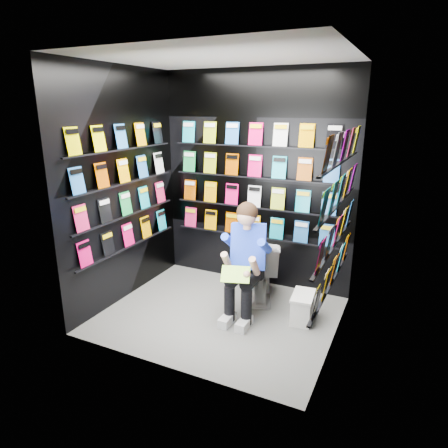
% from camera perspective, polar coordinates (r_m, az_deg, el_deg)
% --- Properties ---
extents(floor, '(2.40, 2.40, 0.00)m').
position_cam_1_polar(floor, '(4.43, -0.67, -12.85)').
color(floor, slate).
rests_on(floor, ground).
extents(ceiling, '(2.40, 2.40, 0.00)m').
position_cam_1_polar(ceiling, '(3.88, -0.81, 22.83)').
color(ceiling, white).
rests_on(ceiling, floor).
extents(wall_back, '(2.40, 0.04, 2.60)m').
position_cam_1_polar(wall_back, '(4.86, 4.53, 6.12)').
color(wall_back, black).
rests_on(wall_back, floor).
extents(wall_front, '(2.40, 0.04, 2.60)m').
position_cam_1_polar(wall_front, '(3.12, -8.89, 0.06)').
color(wall_front, black).
rests_on(wall_front, floor).
extents(wall_left, '(0.04, 2.00, 2.60)m').
position_cam_1_polar(wall_left, '(4.61, -14.30, 5.08)').
color(wall_left, black).
rests_on(wall_left, floor).
extents(wall_right, '(0.04, 2.00, 2.60)m').
position_cam_1_polar(wall_right, '(3.61, 16.64, 1.79)').
color(wall_right, black).
rests_on(wall_right, floor).
extents(comics_back, '(2.10, 0.06, 1.37)m').
position_cam_1_polar(comics_back, '(4.83, 4.40, 6.12)').
color(comics_back, '#E90C63').
rests_on(comics_back, wall_back).
extents(comics_left, '(0.06, 1.70, 1.37)m').
position_cam_1_polar(comics_left, '(4.59, -14.01, 5.12)').
color(comics_left, '#E90C63').
rests_on(comics_left, wall_left).
extents(comics_right, '(0.06, 1.70, 1.37)m').
position_cam_1_polar(comics_right, '(3.61, 16.18, 1.93)').
color(comics_right, '#E90C63').
rests_on(comics_right, wall_right).
extents(toilet, '(0.63, 0.84, 0.73)m').
position_cam_1_polar(toilet, '(4.67, 5.30, -6.30)').
color(toilet, silver).
rests_on(toilet, floor).
extents(longbox, '(0.23, 0.38, 0.27)m').
position_cam_1_polar(longbox, '(4.35, 11.14, -11.75)').
color(longbox, silver).
rests_on(longbox, floor).
extents(longbox_lid, '(0.25, 0.40, 0.03)m').
position_cam_1_polar(longbox_lid, '(4.28, 11.25, -10.00)').
color(longbox_lid, silver).
rests_on(longbox_lid, longbox).
extents(reader, '(0.69, 0.84, 1.33)m').
position_cam_1_polar(reader, '(4.20, 3.62, -3.30)').
color(reader, '#0E2FD5').
rests_on(reader, toilet).
extents(held_comic, '(0.32, 0.25, 0.12)m').
position_cam_1_polar(held_comic, '(3.96, 1.66, -7.19)').
color(held_comic, green).
rests_on(held_comic, reader).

